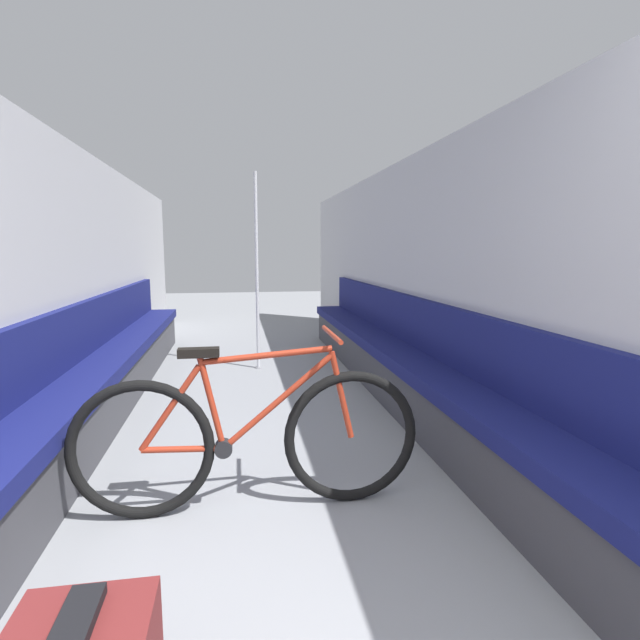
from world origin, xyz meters
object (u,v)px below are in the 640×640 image
object	(u,v)px
bench_seat_row_left	(105,375)
bench_seat_row_right	(397,363)
bicycle	(249,439)
grab_pole_near	(257,275)

from	to	relation	value
bench_seat_row_left	bench_seat_row_right	world-z (taller)	same
bench_seat_row_left	bicycle	xyz separation A→B (m)	(1.13, -1.78, 0.06)
bench_seat_row_right	grab_pole_near	world-z (taller)	grab_pole_near
grab_pole_near	bench_seat_row_right	bearing A→B (deg)	-48.20
bench_seat_row_right	bicycle	xyz separation A→B (m)	(-1.38, -1.78, 0.06)
bench_seat_row_right	bicycle	bearing A→B (deg)	-127.75
bench_seat_row_left	grab_pole_near	world-z (taller)	grab_pole_near
bicycle	grab_pole_near	distance (m)	3.19
bench_seat_row_right	bicycle	world-z (taller)	bicycle
grab_pole_near	bicycle	bearing A→B (deg)	-93.43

